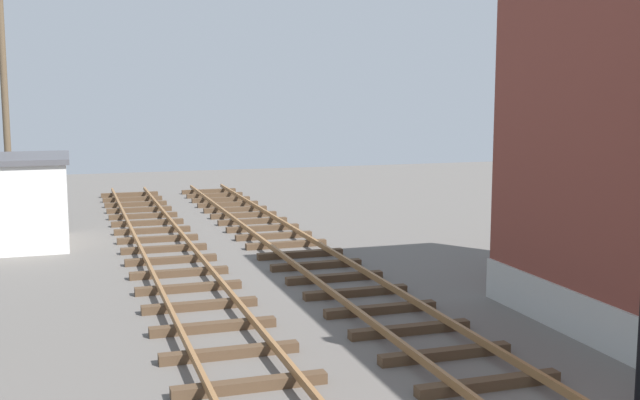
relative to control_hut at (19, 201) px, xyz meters
name	(u,v)px	position (x,y,z in m)	size (l,w,h in m)	color
control_hut	(19,201)	(0.00, 0.00, 0.00)	(3.00, 3.80, 2.76)	silver
utility_pole_far	(5,100)	(-0.57, 4.72, 3.02)	(1.80, 0.24, 8.42)	brown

